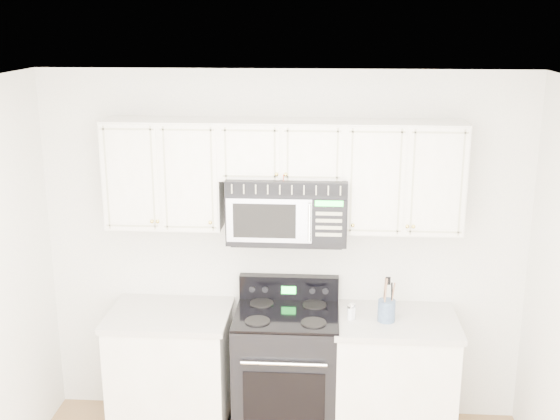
{
  "coord_description": "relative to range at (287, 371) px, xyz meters",
  "views": [
    {
      "loc": [
        0.3,
        -3.1,
        2.95
      ],
      "look_at": [
        0.0,
        1.3,
        1.72
      ],
      "focal_mm": 45.0,
      "sensor_mm": 36.0,
      "label": 1
    }
  ],
  "objects": [
    {
      "name": "shaker_salt",
      "position": [
        0.46,
        -0.04,
        0.49
      ],
      "size": [
        0.05,
        0.05,
        0.11
      ],
      "color": "silver",
      "rests_on": "base_cabinet_right"
    },
    {
      "name": "range",
      "position": [
        0.0,
        0.0,
        0.0
      ],
      "size": [
        0.73,
        0.66,
        1.11
      ],
      "color": "black",
      "rests_on": "ground"
    },
    {
      "name": "utensil_crock",
      "position": [
        0.69,
        -0.05,
        0.52
      ],
      "size": [
        0.12,
        0.12,
        0.32
      ],
      "color": "slate",
      "rests_on": "base_cabinet_right"
    },
    {
      "name": "room",
      "position": [
        -0.04,
        -1.44,
        0.82
      ],
      "size": [
        3.51,
        3.51,
        2.61
      ],
      "color": "brown",
      "rests_on": "ground"
    },
    {
      "name": "base_cabinet_left",
      "position": [
        -0.84,
        -0.01,
        -0.06
      ],
      "size": [
        0.86,
        0.65,
        0.92
      ],
      "color": "white",
      "rests_on": "ground"
    },
    {
      "name": "microwave",
      "position": [
        -0.0,
        0.1,
        1.19
      ],
      "size": [
        0.81,
        0.46,
        0.45
      ],
      "color": "black",
      "rests_on": "ground"
    },
    {
      "name": "upper_cabinets",
      "position": [
        -0.04,
        0.14,
        1.45
      ],
      "size": [
        2.44,
        0.37,
        0.75
      ],
      "color": "white",
      "rests_on": "ground"
    },
    {
      "name": "base_cabinet_right",
      "position": [
        0.76,
        -0.01,
        -0.06
      ],
      "size": [
        0.86,
        0.65,
        0.92
      ],
      "color": "white",
      "rests_on": "ground"
    },
    {
      "name": "shaker_pepper",
      "position": [
        0.44,
        -0.05,
        0.49
      ],
      "size": [
        0.04,
        0.04,
        0.1
      ],
      "color": "silver",
      "rests_on": "base_cabinet_right"
    }
  ]
}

